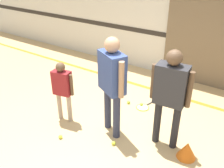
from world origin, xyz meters
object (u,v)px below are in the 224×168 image
Objects in this scene: person_instructor at (112,77)px; racket_spare_on_floor at (143,107)px; tennis_ball_stray_right at (60,137)px; tennis_ball_near_instructor at (114,143)px; tennis_ball_by_spare_racket at (141,104)px; person_student_right at (170,90)px; training_cone at (187,150)px; person_student_left at (62,86)px; tennis_ball_stray_left at (129,102)px.

person_instructor is 3.48× the size of racket_spare_on_floor.
tennis_ball_stray_right is at bearing -106.26° from person_instructor.
tennis_ball_near_instructor reaches higher than racket_spare_on_floor.
person_instructor is at bearing 128.02° from tennis_ball_near_instructor.
tennis_ball_by_spare_racket is 1.00× the size of tennis_ball_stray_right.
tennis_ball_by_spare_racket is (-0.06, 0.03, 0.02)m from racket_spare_on_floor.
racket_spare_on_floor is (0.11, 0.99, -1.06)m from person_instructor.
training_cone is (0.41, -0.10, -0.88)m from person_student_right.
person_student_right is 0.98m from training_cone.
person_student_left is 1.35m from tennis_ball_near_instructor.
person_student_right is 24.97× the size of tennis_ball_stray_left.
tennis_ball_stray_right is (-0.73, -1.65, 0.02)m from racket_spare_on_floor.
tennis_ball_stray_left is (0.72, 1.14, -0.69)m from person_student_left.
tennis_ball_near_instructor is at bearing -82.43° from tennis_ball_by_spare_racket.
tennis_ball_stray_right is at bearing 169.60° from racket_spare_on_floor.
training_cone reaches higher than tennis_ball_stray_right.
person_instructor reaches higher than tennis_ball_stray_right.
person_instructor is 26.18× the size of tennis_ball_stray_right.
tennis_ball_by_spare_racket is at bearing 68.23° from tennis_ball_stray_right.
person_student_left is 0.89m from tennis_ball_stray_right.
racket_spare_on_floor is (-0.79, 0.78, -1.01)m from person_student_right.
training_cone is at bearing 161.46° from person_student_right.
tennis_ball_by_spare_racket is (0.05, 1.03, -1.04)m from person_instructor.
person_student_left is 17.71× the size of tennis_ball_stray_right.
training_cone is (1.09, 0.40, 0.11)m from tennis_ball_near_instructor.
tennis_ball_by_spare_racket is at bearing -48.08° from person_student_right.
person_student_left is 17.71× the size of tennis_ball_near_instructor.
person_instructor is 26.18× the size of tennis_ball_stray_left.
person_student_left is at bearing -172.25° from training_cone.
person_instructor is at bearing -77.07° from tennis_ball_stray_left.
person_student_left reaches higher than tennis_ball_stray_left.
racket_spare_on_floor is 7.53× the size of tennis_ball_by_spare_racket.
person_student_right is at bearing 29.83° from tennis_ball_stray_right.
tennis_ball_by_spare_racket is 1.56m from training_cone.
person_student_right reaches higher than tennis_ball_stray_left.
racket_spare_on_floor is at bearing 37.38° from person_student_left.
person_instructor is at bearing 0.40° from person_student_left.
person_student_left reaches higher than tennis_ball_near_instructor.
tennis_ball_near_instructor and tennis_ball_stray_right have the same top height.
person_instructor is 1.45m from racket_spare_on_floor.
person_student_left is 1.51m from tennis_ball_stray_left.
racket_spare_on_floor is at bearing 143.77° from training_cone.
training_cone is at bearing 32.24° from person_instructor.
person_student_right reaches higher than racket_spare_on_floor.
tennis_ball_by_spare_racket is 0.28m from tennis_ball_stray_left.
tennis_ball_stray_left and tennis_ball_stray_right have the same top height.
tennis_ball_by_spare_racket is 1.81m from tennis_ball_stray_right.
tennis_ball_near_instructor is at bearing -70.36° from tennis_ball_stray_left.
person_student_left is at bearing 152.19° from racket_spare_on_floor.
tennis_ball_near_instructor is at bearing 32.10° from person_student_right.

